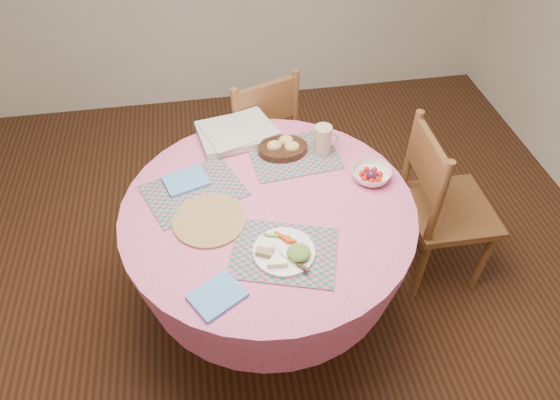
{
  "coord_description": "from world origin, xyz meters",
  "views": [
    {
      "loc": [
        -0.19,
        -1.44,
        2.24
      ],
      "look_at": [
        0.05,
        0.0,
        0.78
      ],
      "focal_mm": 32.0,
      "sensor_mm": 36.0,
      "label": 1
    }
  ],
  "objects": [
    {
      "name": "ground",
      "position": [
        0.0,
        0.0,
        0.0
      ],
      "size": [
        4.0,
        4.0,
        0.0
      ],
      "primitive_type": "plane",
      "color": "#331C0F",
      "rests_on": "ground"
    },
    {
      "name": "dining_table",
      "position": [
        0.0,
        0.0,
        0.56
      ],
      "size": [
        1.24,
        1.24,
        0.75
      ],
      "color": "pink",
      "rests_on": "ground"
    },
    {
      "name": "chair_right",
      "position": [
        0.88,
        0.13,
        0.49
      ],
      "size": [
        0.42,
        0.44,
        0.93
      ],
      "rotation": [
        0.0,
        0.0,
        1.56
      ],
      "color": "brown",
      "rests_on": "ground"
    },
    {
      "name": "chair_back",
      "position": [
        0.05,
        0.83,
        0.48
      ],
      "size": [
        0.54,
        0.53,
        0.92
      ],
      "rotation": [
        0.0,
        0.0,
        3.49
      ],
      "color": "brown",
      "rests_on": "ground"
    },
    {
      "name": "placemat_front",
      "position": [
        0.02,
        -0.26,
        0.75
      ],
      "size": [
        0.47,
        0.41,
        0.01
      ],
      "primitive_type": "cube",
      "rotation": [
        0.0,
        0.0,
        -0.3
      ],
      "color": "#136C55",
      "rests_on": "dining_table"
    },
    {
      "name": "placemat_left",
      "position": [
        -0.3,
        0.14,
        0.75
      ],
      "size": [
        0.48,
        0.43,
        0.01
      ],
      "primitive_type": "cube",
      "rotation": [
        0.0,
        0.0,
        0.38
      ],
      "color": "#136C55",
      "rests_on": "dining_table"
    },
    {
      "name": "placemat_back",
      "position": [
        0.17,
        0.31,
        0.75
      ],
      "size": [
        0.43,
        0.34,
        0.01
      ],
      "primitive_type": "cube",
      "rotation": [
        0.0,
        0.0,
        0.1
      ],
      "color": "#136C55",
      "rests_on": "dining_table"
    },
    {
      "name": "wicker_trivet",
      "position": [
        -0.25,
        -0.04,
        0.76
      ],
      "size": [
        0.3,
        0.3,
        0.01
      ],
      "primitive_type": "cylinder",
      "color": "olive",
      "rests_on": "dining_table"
    },
    {
      "name": "napkin_near",
      "position": [
        -0.24,
        -0.41,
        0.76
      ],
      "size": [
        0.23,
        0.21,
        0.01
      ],
      "primitive_type": "cube",
      "rotation": [
        0.0,
        0.0,
        0.54
      ],
      "color": "#5291D3",
      "rests_on": "dining_table"
    },
    {
      "name": "napkin_far",
      "position": [
        -0.33,
        0.2,
        0.76
      ],
      "size": [
        0.21,
        0.19,
        0.01
      ],
      "primitive_type": "cube",
      "rotation": [
        0.0,
        0.0,
        0.31
      ],
      "color": "#5291D3",
      "rests_on": "placemat_left"
    },
    {
      "name": "dinner_plate",
      "position": [
        0.03,
        -0.27,
        0.77
      ],
      "size": [
        0.24,
        0.24,
        0.05
      ],
      "rotation": [
        0.0,
        0.0,
        -0.42
      ],
      "color": "white",
      "rests_on": "placemat_front"
    },
    {
      "name": "bread_bowl",
      "position": [
        0.12,
        0.34,
        0.78
      ],
      "size": [
        0.23,
        0.23,
        0.08
      ],
      "color": "black",
      "rests_on": "placemat_back"
    },
    {
      "name": "latte_mug",
      "position": [
        0.3,
        0.3,
        0.83
      ],
      "size": [
        0.12,
        0.08,
        0.14
      ],
      "color": "tan",
      "rests_on": "placemat_back"
    },
    {
      "name": "fruit_bowl",
      "position": [
        0.47,
        0.09,
        0.78
      ],
      "size": [
        0.2,
        0.2,
        0.05
      ],
      "rotation": [
        0.0,
        0.0,
        0.14
      ],
      "color": "white",
      "rests_on": "dining_table"
    },
    {
      "name": "newspaper_stack",
      "position": [
        -0.08,
        0.49,
        0.78
      ],
      "size": [
        0.4,
        0.34,
        0.04
      ],
      "rotation": [
        0.0,
        0.0,
        0.17
      ],
      "color": "silver",
      "rests_on": "dining_table"
    }
  ]
}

